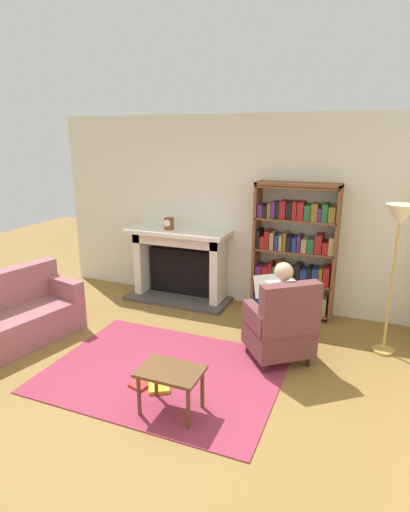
# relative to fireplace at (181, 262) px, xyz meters

# --- Properties ---
(ground) EXTENTS (14.00, 14.00, 0.00)m
(ground) POSITION_rel_fireplace_xyz_m (0.75, -2.30, -0.58)
(ground) COLOR olive
(back_wall) EXTENTS (5.60, 0.10, 2.70)m
(back_wall) POSITION_rel_fireplace_xyz_m (0.75, 0.25, 0.77)
(back_wall) COLOR silver
(back_wall) RESTS_ON ground
(area_rug) EXTENTS (2.40, 1.80, 0.01)m
(area_rug) POSITION_rel_fireplace_xyz_m (0.75, -2.00, -0.57)
(area_rug) COLOR #902E44
(area_rug) RESTS_ON ground
(fireplace) EXTENTS (1.56, 0.64, 1.08)m
(fireplace) POSITION_rel_fireplace_xyz_m (0.00, 0.00, 0.00)
(fireplace) COLOR #4C4742
(fireplace) RESTS_ON ground
(mantel_clock) EXTENTS (0.14, 0.14, 0.17)m
(mantel_clock) POSITION_rel_fireplace_xyz_m (-0.13, -0.10, 0.60)
(mantel_clock) COLOR brown
(mantel_clock) RESTS_ON fireplace
(bookshelf) EXTENTS (1.10, 0.32, 1.82)m
(bookshelf) POSITION_rel_fireplace_xyz_m (1.69, 0.03, 0.32)
(bookshelf) COLOR brown
(bookshelf) RESTS_ON ground
(armchair_reading) EXTENTS (0.89, 0.88, 0.97)m
(armchair_reading) POSITION_rel_fireplace_xyz_m (1.83, -1.32, -0.15)
(armchair_reading) COLOR #331E14
(armchair_reading) RESTS_ON ground
(seated_reader) EXTENTS (0.57, 0.59, 1.14)m
(seated_reader) POSITION_rel_fireplace_xyz_m (1.76, -1.23, 0.05)
(seated_reader) COLOR silver
(seated_reader) RESTS_ON ground
(sofa_floral) EXTENTS (1.07, 1.81, 0.85)m
(sofa_floral) POSITION_rel_fireplace_xyz_m (-1.25, -2.17, -0.25)
(sofa_floral) COLOR #9C5B63
(sofa_floral) RESTS_ON ground
(side_table) EXTENTS (0.56, 0.39, 0.43)m
(side_table) POSITION_rel_fireplace_xyz_m (1.12, -2.56, -0.21)
(side_table) COLOR brown
(side_table) RESTS_ON ground
(scattered_books) EXTENTS (0.48, 0.43, 0.03)m
(scattered_books) POSITION_rel_fireplace_xyz_m (0.74, -2.25, -0.55)
(scattered_books) COLOR gold
(scattered_books) RESTS_ON area_rug
(floor_lamp) EXTENTS (0.32, 0.32, 1.71)m
(floor_lamp) POSITION_rel_fireplace_xyz_m (2.89, -0.65, 0.88)
(floor_lamp) COLOR #B7933F
(floor_lamp) RESTS_ON ground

